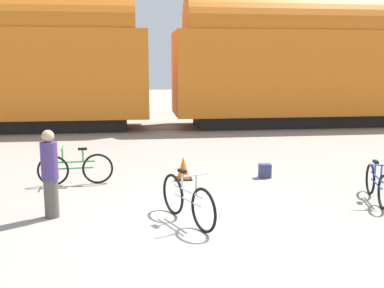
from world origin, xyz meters
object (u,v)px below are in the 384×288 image
(person_in_purple, at_px, (50,173))
(bicycle_blue, at_px, (376,184))
(freight_train, at_px, (161,59))
(bicycle_green, at_px, (76,169))
(backpack, at_px, (265,171))
(bicycle_silver, at_px, (187,201))
(traffic_cone, at_px, (183,169))

(person_in_purple, bearing_deg, bicycle_blue, 165.97)
(freight_train, relative_size, person_in_purple, 31.62)
(bicycle_green, height_order, backpack, bicycle_green)
(bicycle_silver, bearing_deg, traffic_cone, 85.41)
(bicycle_green, bearing_deg, traffic_cone, 4.12)
(bicycle_silver, height_order, traffic_cone, bicycle_silver)
(freight_train, xyz_separation_m, person_in_purple, (-2.66, -11.28, -2.11))
(bicycle_silver, relative_size, person_in_purple, 1.06)
(person_in_purple, bearing_deg, freight_train, -118.88)
(freight_train, height_order, bicycle_blue, freight_train)
(bicycle_blue, xyz_separation_m, backpack, (-1.70, 2.13, -0.19))
(bicycle_blue, bearing_deg, person_in_purple, -178.39)
(bicycle_silver, xyz_separation_m, bicycle_blue, (3.94, 0.76, -0.04))
(freight_train, height_order, bicycle_silver, freight_train)
(bicycle_silver, distance_m, traffic_cone, 3.00)
(bicycle_blue, bearing_deg, traffic_cone, 148.98)
(bicycle_silver, relative_size, bicycle_blue, 1.05)
(backpack, xyz_separation_m, traffic_cone, (-2.00, 0.10, 0.08))
(backpack, bearing_deg, freight_train, 102.55)
(bicycle_green, distance_m, traffic_cone, 2.52)
(bicycle_blue, bearing_deg, freight_train, 108.42)
(traffic_cone, bearing_deg, person_in_purple, -137.82)
(bicycle_green, xyz_separation_m, traffic_cone, (2.51, 0.18, -0.12))
(person_in_purple, bearing_deg, bicycle_silver, 150.78)
(backpack, relative_size, traffic_cone, 0.62)
(bicycle_green, relative_size, bicycle_blue, 1.06)
(bicycle_blue, relative_size, person_in_purple, 1.00)
(bicycle_blue, distance_m, person_in_purple, 6.37)
(person_in_purple, xyz_separation_m, traffic_cone, (2.65, 2.40, -0.56))
(person_in_purple, relative_size, backpack, 4.73)
(bicycle_green, xyz_separation_m, bicycle_silver, (2.27, -2.81, 0.02))
(bicycle_green, height_order, traffic_cone, bicycle_green)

